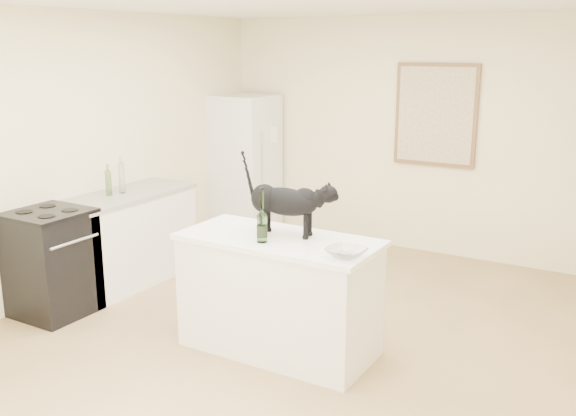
{
  "coord_description": "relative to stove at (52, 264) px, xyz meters",
  "views": [
    {
      "loc": [
        2.48,
        -4.09,
        2.28
      ],
      "look_at": [
        0.15,
        -0.15,
        1.12
      ],
      "focal_mm": 40.17,
      "sensor_mm": 36.0,
      "label": 1
    }
  ],
  "objects": [
    {
      "name": "floor",
      "position": [
        1.95,
        0.6,
        -0.45
      ],
      "size": [
        5.5,
        5.5,
        0.0
      ],
      "primitive_type": "plane",
      "color": "tan",
      "rests_on": "ground"
    },
    {
      "name": "black_cat",
      "position": [
        2.06,
        0.48,
        0.68
      ],
      "size": [
        0.68,
        0.32,
        0.46
      ],
      "primitive_type": null,
      "rotation": [
        0.0,
        0.0,
        0.2
      ],
      "color": "black",
      "rests_on": "island_top"
    },
    {
      "name": "wall_back",
      "position": [
        1.95,
        3.35,
        0.85
      ],
      "size": [
        4.5,
        0.0,
        4.5
      ],
      "primitive_type": "plane",
      "rotation": [
        1.57,
        0.0,
        0.0
      ],
      "color": "#F4EABD",
      "rests_on": "ground"
    },
    {
      "name": "left_countertop",
      "position": [
        0.0,
        0.9,
        0.43
      ],
      "size": [
        0.62,
        1.44,
        0.04
      ],
      "primitive_type": "cube",
      "color": "gray",
      "rests_on": "left_cabinets"
    },
    {
      "name": "artwork_canvas",
      "position": [
        2.25,
        3.3,
        1.1
      ],
      "size": [
        0.82,
        0.0,
        1.02
      ],
      "primitive_type": "cube",
      "color": "beige",
      "rests_on": "wall_back"
    },
    {
      "name": "left_cabinets",
      "position": [
        0.0,
        0.9,
        -0.02
      ],
      "size": [
        0.6,
        1.4,
        0.86
      ],
      "primitive_type": "cube",
      "color": "white",
      "rests_on": "floor"
    },
    {
      "name": "island_base",
      "position": [
        2.05,
        0.4,
        -0.02
      ],
      "size": [
        1.44,
        0.67,
        0.86
      ],
      "primitive_type": "cube",
      "color": "white",
      "rests_on": "floor"
    },
    {
      "name": "wine_bottle",
      "position": [
        2.01,
        0.24,
        0.63
      ],
      "size": [
        0.08,
        0.08,
        0.35
      ],
      "primitive_type": "cylinder",
      "rotation": [
        0.0,
        0.0,
        -0.01
      ],
      "color": "#2B5B24",
      "rests_on": "island_top"
    },
    {
      "name": "glass_bowl",
      "position": [
        2.68,
        0.24,
        0.48
      ],
      "size": [
        0.3,
        0.3,
        0.06
      ],
      "primitive_type": "imported",
      "rotation": [
        0.0,
        0.0,
        -0.14
      ],
      "color": "silver",
      "rests_on": "island_top"
    },
    {
      "name": "artwork_frame",
      "position": [
        2.25,
        3.32,
        1.1
      ],
      "size": [
        0.9,
        0.03,
        1.1
      ],
      "primitive_type": "cube",
      "color": "brown",
      "rests_on": "wall_back"
    },
    {
      "name": "wall_left",
      "position": [
        -0.3,
        0.6,
        0.85
      ],
      "size": [
        0.0,
        5.5,
        5.5
      ],
      "primitive_type": "plane",
      "rotation": [
        1.57,
        0.0,
        1.57
      ],
      "color": "#F4EABD",
      "rests_on": "ground"
    },
    {
      "name": "counter_bottle_cluster",
      "position": [
        -0.03,
        0.84,
        0.58
      ],
      "size": [
        0.09,
        0.2,
        0.29
      ],
      "color": "#2E6221",
      "rests_on": "left_countertop"
    },
    {
      "name": "fridge_paper",
      "position": [
        0.34,
        3.03,
        0.79
      ],
      "size": [
        0.07,
        0.14,
        0.2
      ],
      "primitive_type": "cube",
      "rotation": [
        0.0,
        0.0,
        -0.43
      ],
      "color": "white",
      "rests_on": "fridge"
    },
    {
      "name": "stove",
      "position": [
        0.0,
        0.0,
        0.0
      ],
      "size": [
        0.6,
        0.6,
        0.9
      ],
      "primitive_type": "cube",
      "color": "black",
      "rests_on": "floor"
    },
    {
      "name": "fridge",
      "position": [
        0.0,
        2.95,
        0.4
      ],
      "size": [
        0.68,
        0.68,
        1.7
      ],
      "primitive_type": "cube",
      "color": "white",
      "rests_on": "floor"
    },
    {
      "name": "island_top",
      "position": [
        2.05,
        0.4,
        0.43
      ],
      "size": [
        1.5,
        0.7,
        0.04
      ],
      "primitive_type": "cube",
      "color": "white",
      "rests_on": "island_base"
    }
  ]
}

